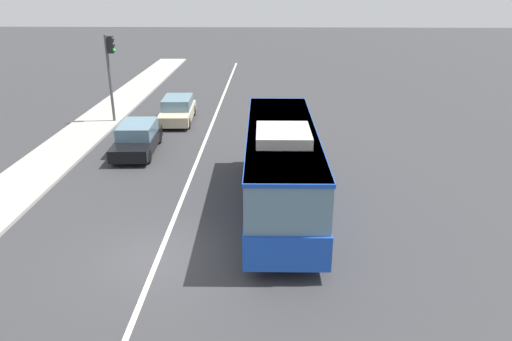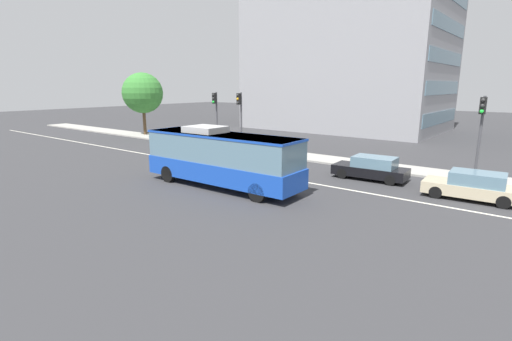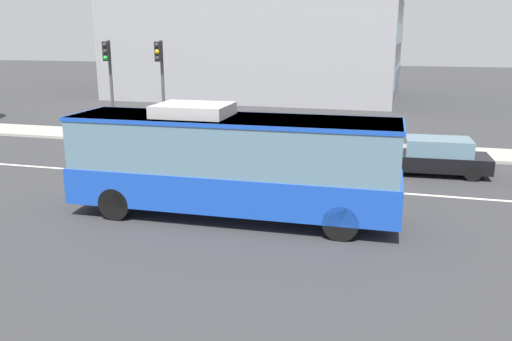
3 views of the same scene
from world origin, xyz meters
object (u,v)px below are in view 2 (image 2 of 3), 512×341
Objects in this scene: traffic_light_mid_block at (240,112)px; street_tree_kerbside_left at (143,93)px; traffic_light_far_corner at (216,110)px; transit_bus at (221,156)px; sedan_beige at (473,186)px; sedan_black at (371,168)px; traffic_light_near_corner at (481,125)px.

street_tree_kerbside_left is (-16.06, 1.69, 1.37)m from traffic_light_mid_block.
street_tree_kerbside_left is at bearing -101.50° from traffic_light_far_corner.
street_tree_kerbside_left reaches higher than transit_bus.
street_tree_kerbside_left is at bearing -11.38° from sedan_beige.
sedan_beige is at bearing 76.82° from traffic_light_far_corner.
transit_bus is 1.93× the size of traffic_light_far_corner.
sedan_black is at bearing 47.63° from transit_bus.
street_tree_kerbside_left reaches higher than sedan_black.
traffic_light_mid_block is 2.80m from traffic_light_far_corner.
sedan_beige is at bearing 167.65° from sedan_black.
transit_bus is 15.20m from traffic_light_near_corner.
street_tree_kerbside_left reaches higher than traffic_light_near_corner.
traffic_light_far_corner is at bearing -7.84° from street_tree_kerbside_left.
traffic_light_far_corner is (-15.82, 2.62, 2.84)m from sedan_black.
transit_bus is 9.47m from sedan_black.
street_tree_kerbside_left reaches higher than sedan_beige.
traffic_light_near_corner is at bearing 86.51° from traffic_light_far_corner.
traffic_light_near_corner is (5.31, 2.68, 2.84)m from sedan_black.
traffic_light_far_corner is at bearing -12.02° from sedan_beige.
transit_bus is 13.72m from traffic_light_far_corner.
transit_bus reaches higher than sedan_beige.
traffic_light_far_corner reaches higher than transit_bus.
street_tree_kerbside_left is (-29.08, 4.45, 4.20)m from sedan_black.
traffic_light_mid_block is at bearing -13.82° from sedan_beige.
traffic_light_mid_block is (-18.76, 3.76, 2.84)m from sedan_beige.
transit_bus is 13.46m from sedan_beige.
traffic_light_mid_block reaches higher than sedan_black.
street_tree_kerbside_left reaches higher than traffic_light_mid_block.
sedan_beige is 0.88× the size of traffic_light_far_corner.
sedan_black is 29.72m from street_tree_kerbside_left.
traffic_light_near_corner reaches higher than transit_bus.
transit_bus is 1.93× the size of traffic_light_near_corner.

